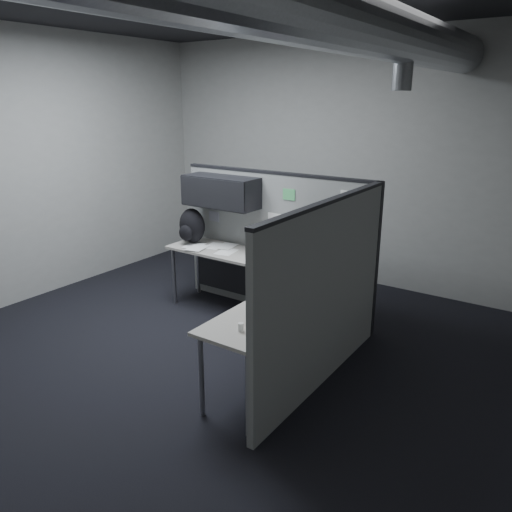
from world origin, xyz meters
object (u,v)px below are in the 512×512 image
Objects in this scene: monitor at (319,247)px; phone at (269,302)px; keyboard at (273,272)px; desk at (263,279)px; backpack at (192,226)px.

monitor is 1.05m from phone.
phone is (0.08, -1.03, -0.22)m from monitor.
phone is (0.42, -0.71, 0.02)m from keyboard.
keyboard is 0.82m from phone.
desk is 0.67m from monitor.
monitor reaches higher than backpack.
keyboard is 1.73× the size of phone.
desk is at bearing -137.38° from monitor.
phone is at bearing -56.12° from keyboard.
backpack is (-1.40, 0.38, 0.19)m from keyboard.
phone is 0.60× the size of backpack.
monitor is 0.52m from keyboard.
backpack is at bearing 142.35° from phone.
phone is at bearing -66.74° from monitor.
desk is 5.53× the size of backpack.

